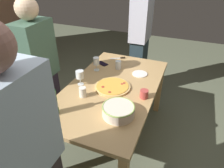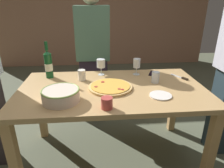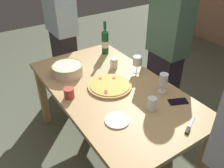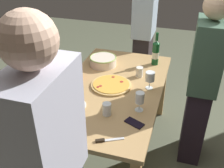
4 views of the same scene
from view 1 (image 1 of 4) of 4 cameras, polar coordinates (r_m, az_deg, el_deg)
The scene contains 16 objects.
ground_plane at distance 2.63m, azimuth -0.00°, elevation -14.63°, with size 8.00×8.00×0.00m, color #5F654F.
dining_table at distance 2.20m, azimuth -0.00°, elevation -2.77°, with size 1.60×0.90×0.75m.
pizza at distance 2.12m, azimuth 0.14°, elevation -0.74°, with size 0.37×0.37×0.03m.
serving_bowl at distance 1.75m, azimuth 1.79°, elevation -7.31°, with size 0.28×0.28×0.10m.
wine_bottle at distance 1.79m, azimuth -16.12°, elevation -4.53°, with size 0.07×0.07×0.35m.
wine_glass_near_pizza at distance 2.42m, azimuth -4.41°, elevation 6.17°, with size 0.07×0.07×0.16m.
wine_glass_by_bottle at distance 2.15m, azimuth -8.96°, elevation 2.56°, with size 0.08×0.08×0.16m.
cup_amber at distance 1.99m, azimuth -8.16°, elevation -2.21°, with size 0.07×0.07×0.10m, color white.
cup_ceramic at distance 1.98m, azimuth 8.92°, elevation -2.76°, with size 0.08×0.08×0.08m, color #BB443E.
cup_spare at distance 2.47m, azimuth 1.76°, elevation 5.33°, with size 0.07×0.07×0.10m, color white.
side_plate at distance 2.39m, azimuth 7.75°, elevation 2.82°, with size 0.17×0.17×0.01m, color white.
cell_phone at distance 2.61m, azimuth -2.66°, elevation 5.70°, with size 0.07×0.14×0.01m, color black.
pizza_knife at distance 2.76m, azimuth 2.19°, elevation 7.25°, with size 0.11×0.19×0.02m.
person_host at distance 3.10m, azimuth 7.84°, elevation 12.82°, with size 0.42×0.24×1.77m.
person_guest_left at distance 1.36m, azimuth -22.63°, elevation -20.34°, with size 0.42×0.24×1.73m.
person_guest_right at distance 2.36m, azimuth -19.28°, elevation 2.62°, with size 0.39×0.24×1.62m.
Camera 1 is at (-1.67, -0.67, 1.91)m, focal length 32.82 mm.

